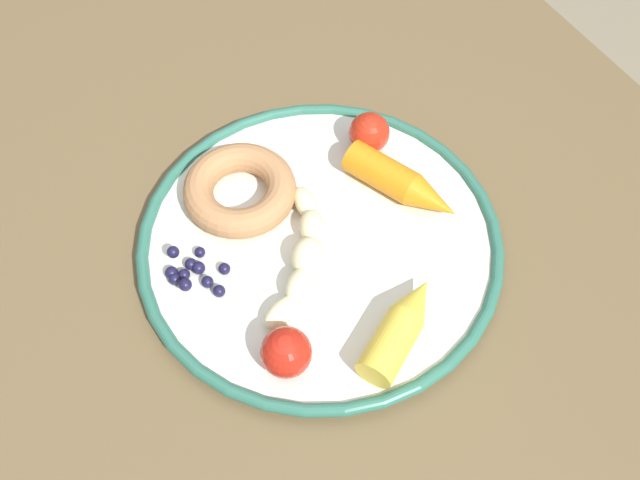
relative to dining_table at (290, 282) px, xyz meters
The scene contains 10 objects.
ground_plane 0.68m from the dining_table, ahead, with size 6.00×6.00×0.00m, color gray.
dining_table is the anchor object (origin of this frame).
plate 0.10m from the dining_table, 136.57° to the right, with size 0.34×0.34×0.02m.
banana 0.12m from the dining_table, behind, with size 0.13×0.11×0.03m.
carrot_orange 0.16m from the dining_table, 97.80° to the right, with size 0.12×0.08×0.03m.
carrot_yellow 0.18m from the dining_table, 166.49° to the right, with size 0.08×0.10×0.03m.
donut 0.13m from the dining_table, 20.44° to the left, with size 0.11×0.11×0.03m, color #B57D4E.
blueberry_pile 0.14m from the dining_table, 91.97° to the left, with size 0.06×0.05×0.02m.
tomato_near 0.18m from the dining_table, 67.08° to the right, with size 0.04×0.04×0.04m, color red.
tomato_mid 0.18m from the dining_table, 152.49° to the left, with size 0.04×0.04×0.04m, color red.
Camera 1 is at (-0.34, 0.15, 1.33)m, focal length 39.98 mm.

